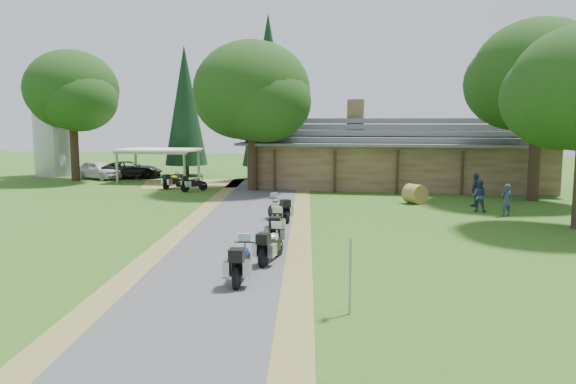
% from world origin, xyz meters
% --- Properties ---
extents(ground, '(120.00, 120.00, 0.00)m').
position_xyz_m(ground, '(0.00, 0.00, 0.00)').
color(ground, '#345818').
rests_on(ground, ground).
extents(driveway, '(51.95, 51.95, 0.00)m').
position_xyz_m(driveway, '(-0.50, 4.00, 0.00)').
color(driveway, '#444447').
rests_on(driveway, ground).
extents(lodge, '(21.40, 9.40, 4.90)m').
position_xyz_m(lodge, '(6.00, 24.00, 2.45)').
color(lodge, brown).
rests_on(lodge, ground).
extents(silo, '(3.52, 3.52, 6.75)m').
position_xyz_m(silo, '(-22.49, 26.67, 3.38)').
color(silo, gray).
rests_on(silo, ground).
extents(carport, '(5.88, 3.97, 2.52)m').
position_xyz_m(carport, '(-11.85, 23.57, 1.26)').
color(carport, white).
rests_on(carport, ground).
extents(car_white_sedan, '(4.31, 5.99, 1.84)m').
position_xyz_m(car_white_sedan, '(-17.43, 24.56, 0.92)').
color(car_white_sedan, silver).
rests_on(car_white_sedan, ground).
extents(car_dark_suv, '(4.16, 5.97, 2.10)m').
position_xyz_m(car_dark_suv, '(-15.16, 25.57, 1.05)').
color(car_dark_suv, black).
rests_on(car_dark_suv, ground).
extents(motorcycle_row_a, '(0.77, 1.97, 1.32)m').
position_xyz_m(motorcycle_row_a, '(1.19, -1.42, 0.66)').
color(motorcycle_row_a, '#112297').
rests_on(motorcycle_row_a, ground).
extents(motorcycle_row_b, '(0.85, 1.91, 1.26)m').
position_xyz_m(motorcycle_row_b, '(1.58, 0.97, 0.63)').
color(motorcycle_row_b, '#AEB0B6').
rests_on(motorcycle_row_b, ground).
extents(motorcycle_row_c, '(0.88, 2.03, 1.35)m').
position_xyz_m(motorcycle_row_c, '(1.23, 3.64, 0.67)').
color(motorcycle_row_c, gold).
rests_on(motorcycle_row_c, ground).
extents(motorcycle_row_d, '(1.00, 1.81, 1.18)m').
position_xyz_m(motorcycle_row_d, '(0.81, 5.70, 0.59)').
color(motorcycle_row_d, orange).
rests_on(motorcycle_row_d, ground).
extents(motorcycle_row_e, '(1.58, 1.85, 1.26)m').
position_xyz_m(motorcycle_row_e, '(0.38, 8.46, 0.63)').
color(motorcycle_row_e, black).
rests_on(motorcycle_row_e, ground).
extents(motorcycle_carport_a, '(1.08, 1.79, 1.17)m').
position_xyz_m(motorcycle_carport_a, '(-9.28, 19.77, 0.58)').
color(motorcycle_carport_a, '#D5D10F').
rests_on(motorcycle_carport_a, ground).
extents(motorcycle_carport_b, '(1.57, 1.69, 1.19)m').
position_xyz_m(motorcycle_carport_b, '(-7.27, 18.51, 0.60)').
color(motorcycle_carport_b, gray).
rests_on(motorcycle_carport_b, ground).
extents(person_a, '(0.65, 0.58, 1.88)m').
position_xyz_m(person_a, '(11.14, 11.79, 0.94)').
color(person_a, navy).
rests_on(person_a, ground).
extents(person_b, '(0.63, 0.52, 1.93)m').
position_xyz_m(person_b, '(10.03, 13.00, 0.97)').
color(person_b, navy).
rests_on(person_b, ground).
extents(person_c, '(0.69, 0.75, 2.16)m').
position_xyz_m(person_c, '(10.15, 14.79, 1.08)').
color(person_c, navy).
rests_on(person_c, ground).
extents(hay_bale, '(1.49, 1.48, 1.10)m').
position_xyz_m(hay_bale, '(6.93, 15.35, 0.55)').
color(hay_bale, olive).
rests_on(hay_bale, ground).
extents(sign_post, '(0.34, 0.06, 1.91)m').
position_xyz_m(sign_post, '(4.48, -3.64, 0.95)').
color(sign_post, gray).
rests_on(sign_post, ground).
extents(oak_lodge_left, '(7.72, 7.72, 10.67)m').
position_xyz_m(oak_lodge_left, '(-3.52, 19.52, 5.34)').
color(oak_lodge_left, black).
rests_on(oak_lodge_left, ground).
extents(oak_lodge_right, '(7.54, 7.54, 11.73)m').
position_xyz_m(oak_lodge_right, '(13.78, 17.68, 5.86)').
color(oak_lodge_right, black).
rests_on(oak_lodge_right, ground).
extents(oak_silo, '(7.07, 7.07, 11.34)m').
position_xyz_m(oak_silo, '(-18.56, 23.14, 5.67)').
color(oak_silo, black).
rests_on(oak_silo, ground).
extents(cedar_near, '(4.20, 4.20, 12.96)m').
position_xyz_m(cedar_near, '(-3.97, 26.94, 6.48)').
color(cedar_near, black).
rests_on(cedar_near, ground).
extents(cedar_far, '(3.56, 3.56, 10.90)m').
position_xyz_m(cedar_far, '(-11.44, 28.48, 5.45)').
color(cedar_far, black).
rests_on(cedar_far, ground).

